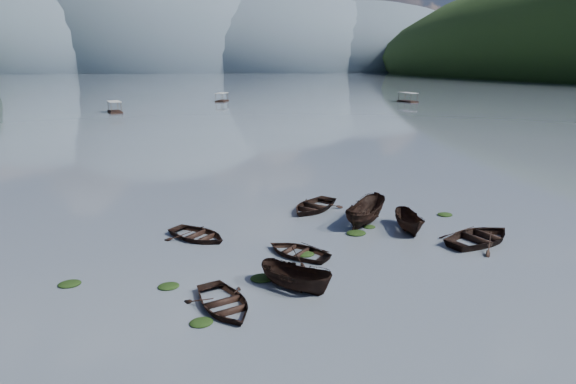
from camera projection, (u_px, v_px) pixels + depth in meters
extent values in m
plane|color=slate|center=(344.00, 309.00, 19.63)|extent=(2400.00, 2400.00, 0.00)
ellipsoid|color=#475666|center=(50.00, 72.00, 817.10)|extent=(520.00, 520.00, 280.00)
ellipsoid|color=#475666|center=(163.00, 71.00, 856.18)|extent=(520.00, 520.00, 340.00)
ellipsoid|color=#475666|center=(266.00, 71.00, 895.27)|extent=(520.00, 520.00, 260.00)
ellipsoid|color=#475666|center=(352.00, 71.00, 930.45)|extent=(520.00, 520.00, 220.00)
imported|color=black|center=(224.00, 307.00, 19.72)|extent=(3.97, 4.71, 0.83)
imported|color=black|center=(296.00, 289.00, 21.35)|extent=(3.75, 3.69, 1.48)
imported|color=black|center=(298.00, 255.00, 25.25)|extent=(4.62, 4.65, 0.79)
imported|color=black|center=(480.00, 242.00, 27.07)|extent=(5.84, 5.00, 1.02)
imported|color=black|center=(409.00, 230.00, 28.96)|extent=(2.01, 3.94, 1.45)
imported|color=black|center=(198.00, 238.00, 27.61)|extent=(5.01, 5.04, 0.86)
imported|color=black|center=(313.00, 210.00, 33.15)|extent=(5.73, 5.73, 0.98)
imported|color=black|center=(365.00, 223.00, 30.25)|extent=(4.59, 4.70, 1.84)
ellipsoid|color=black|center=(201.00, 323.00, 18.50)|extent=(0.99, 0.81, 0.21)
ellipsoid|color=black|center=(169.00, 287.00, 21.53)|extent=(1.03, 0.82, 0.23)
ellipsoid|color=black|center=(262.00, 279.00, 22.32)|extent=(1.19, 0.95, 0.26)
ellipsoid|color=black|center=(369.00, 227.00, 29.51)|extent=(0.83, 0.70, 0.18)
ellipsoid|color=black|center=(356.00, 234.00, 28.32)|extent=(1.27, 1.01, 0.26)
ellipsoid|color=black|center=(70.00, 285.00, 21.76)|extent=(1.08, 0.87, 0.23)
ellipsoid|color=black|center=(306.00, 255.00, 25.20)|extent=(0.97, 0.81, 0.20)
ellipsoid|color=black|center=(445.00, 215.00, 31.88)|extent=(1.10, 0.88, 0.24)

